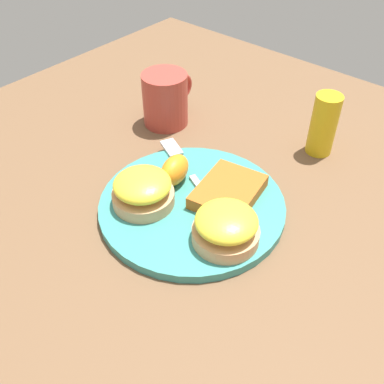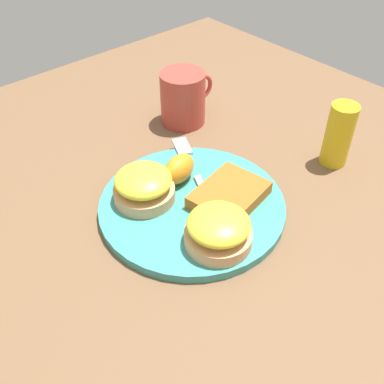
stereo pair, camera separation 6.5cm
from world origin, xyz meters
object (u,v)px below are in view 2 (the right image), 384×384
object	(u,v)px
sandwich_benedict_left	(144,186)
cup	(183,98)
fork	(195,173)
condiment_bottle	(339,135)
orange_wedge	(179,169)
hashbrown_patty	(229,195)
sandwich_benedict_right	(218,230)

from	to	relation	value
sandwich_benedict_left	cup	distance (m)	0.24
fork	condiment_bottle	bearing A→B (deg)	-29.23
sandwich_benedict_left	orange_wedge	distance (m)	0.07
hashbrown_patty	fork	distance (m)	0.08
sandwich_benedict_left	hashbrown_patty	world-z (taller)	sandwich_benedict_left
hashbrown_patty	cup	bearing A→B (deg)	64.73
hashbrown_patty	orange_wedge	size ratio (longest dim) A/B	1.79
cup	condiment_bottle	xyz separation A→B (m)	(0.10, -0.26, 0.00)
sandwich_benedict_right	cup	xyz separation A→B (m)	(0.18, 0.27, 0.01)
fork	orange_wedge	bearing A→B (deg)	168.53
fork	cup	distance (m)	0.18
fork	condiment_bottle	world-z (taller)	condiment_bottle
hashbrown_patty	condiment_bottle	size ratio (longest dim) A/B	1.00
fork	sandwich_benedict_left	bearing A→B (deg)	175.19
cup	sandwich_benedict_right	bearing A→B (deg)	-122.89
sandwich_benedict_right	hashbrown_patty	bearing A→B (deg)	34.75
sandwich_benedict_left	sandwich_benedict_right	world-z (taller)	same
sandwich_benedict_left	orange_wedge	bearing A→B (deg)	-1.90
sandwich_benedict_left	orange_wedge	world-z (taller)	sandwich_benedict_left
hashbrown_patty	cup	world-z (taller)	cup
sandwich_benedict_right	condiment_bottle	xyz separation A→B (m)	(0.28, 0.01, 0.02)
sandwich_benedict_left	condiment_bottle	size ratio (longest dim) A/B	0.85
hashbrown_patty	fork	world-z (taller)	hashbrown_patty
cup	condiment_bottle	size ratio (longest dim) A/B	1.06
sandwich_benedict_right	fork	bearing A→B (deg)	59.81
sandwich_benedict_left	condiment_bottle	bearing A→B (deg)	-22.36
sandwich_benedict_right	hashbrown_patty	xyz separation A→B (m)	(0.07, 0.05, -0.01)
sandwich_benedict_right	fork	distance (m)	0.15
condiment_bottle	fork	bearing A→B (deg)	150.77
sandwich_benedict_left	hashbrown_patty	distance (m)	0.13
hashbrown_patty	condiment_bottle	world-z (taller)	condiment_bottle
sandwich_benedict_left	sandwich_benedict_right	bearing A→B (deg)	-81.85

